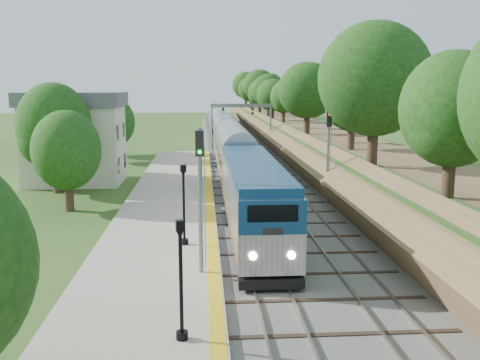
{
  "coord_description": "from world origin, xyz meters",
  "views": [
    {
      "loc": [
        -2.75,
        -17.8,
        8.5
      ],
      "look_at": [
        -0.5,
        14.62,
        2.8
      ],
      "focal_mm": 40.0,
      "sensor_mm": 36.0,
      "label": 1
    }
  ],
  "objects": [
    {
      "name": "signal_gantry",
      "position": [
        2.47,
        54.99,
        4.82
      ],
      "size": [
        8.4,
        0.38,
        6.2
      ],
      "color": "slate",
      "rests_on": "ground"
    },
    {
      "name": "signal_platform",
      "position": [
        -2.9,
        4.93,
        4.31
      ],
      "size": [
        0.37,
        0.3,
        6.4
      ],
      "color": "slate",
      "rests_on": "platform"
    },
    {
      "name": "platform",
      "position": [
        -5.2,
        16.0,
        0.19
      ],
      "size": [
        6.4,
        68.0,
        0.38
      ],
      "primitive_type": "cube",
      "color": "#A79986",
      "rests_on": "ground"
    },
    {
      "name": "ground",
      "position": [
        0.0,
        0.0,
        0.0
      ],
      "size": [
        320.0,
        320.0,
        0.0
      ],
      "primitive_type": "plane",
      "color": "#2D4C19",
      "rests_on": "ground"
    },
    {
      "name": "station_building",
      "position": [
        -14.0,
        30.0,
        4.09
      ],
      "size": [
        8.6,
        6.6,
        8.0
      ],
      "color": "beige",
      "rests_on": "ground"
    },
    {
      "name": "embankment",
      "position": [
        10.35,
        60.0,
        1.95
      ],
      "size": [
        10.64,
        170.0,
        11.7
      ],
      "color": "brown",
      "rests_on": "ground"
    },
    {
      "name": "lamppost_far",
      "position": [
        -3.78,
        9.2,
        2.25
      ],
      "size": [
        0.41,
        0.41,
        4.19
      ],
      "color": "black",
      "rests_on": "platform"
    },
    {
      "name": "signal_farside",
      "position": [
        6.2,
        19.75,
        4.24
      ],
      "size": [
        0.37,
        0.29,
        6.75
      ],
      "color": "slate",
      "rests_on": "ground"
    },
    {
      "name": "train",
      "position": [
        0.0,
        58.41,
        2.14
      ],
      "size": [
        2.82,
        113.06,
        4.14
      ],
      "color": "black",
      "rests_on": "trackbed"
    },
    {
      "name": "trees_behind_platform",
      "position": [
        -11.17,
        20.67,
        4.53
      ],
      "size": [
        7.82,
        53.32,
        7.21
      ],
      "color": "#332316",
      "rests_on": "ground"
    },
    {
      "name": "yellow_stripe",
      "position": [
        -2.35,
        16.0,
        0.39
      ],
      "size": [
        0.55,
        68.0,
        0.01
      ],
      "primitive_type": "cube",
      "color": "gold",
      "rests_on": "platform"
    },
    {
      "name": "trackbed",
      "position": [
        2.0,
        60.0,
        0.07
      ],
      "size": [
        9.5,
        170.0,
        0.28
      ],
      "color": "#4C4944",
      "rests_on": "ground"
    },
    {
      "name": "lamppost_mid",
      "position": [
        -3.51,
        -1.47,
        2.16
      ],
      "size": [
        0.39,
        0.39,
        3.99
      ],
      "color": "black",
      "rests_on": "platform"
    }
  ]
}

